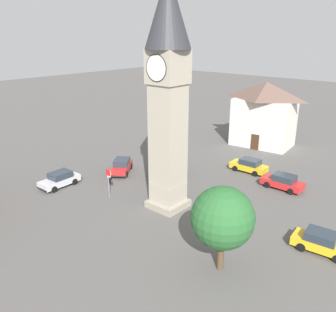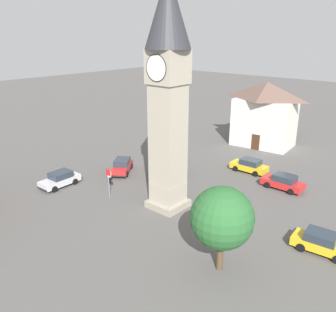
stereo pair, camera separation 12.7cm
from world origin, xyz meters
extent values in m
plane|color=#565451|center=(0.00, 0.00, 0.00)|extent=(200.00, 200.00, 0.00)
cube|color=gray|center=(0.00, 0.00, 0.30)|extent=(3.04, 3.04, 0.60)
cube|color=#ADA38E|center=(0.00, 0.00, 5.81)|extent=(2.43, 2.43, 10.41)
cube|color=#ADA38E|center=(0.00, 0.00, 12.35)|extent=(2.72, 2.72, 2.67)
cone|color=#2D2D33|center=(0.00, 0.00, 16.55)|extent=(3.67, 3.67, 5.73)
cylinder|color=white|center=(0.00, 1.39, 12.35)|extent=(2.04, 0.04, 2.04)
torus|color=black|center=(0.00, 1.40, 12.35)|extent=(2.10, 0.06, 2.10)
cube|color=black|center=(0.00, 1.43, 12.57)|extent=(0.05, 0.02, 0.57)
cube|color=black|center=(0.31, 1.43, 12.35)|extent=(0.78, 0.02, 0.04)
cylinder|color=white|center=(0.00, -1.39, 12.35)|extent=(2.04, 0.04, 2.04)
torus|color=black|center=(0.00, -1.40, 12.35)|extent=(2.10, 0.06, 2.10)
cube|color=red|center=(6.19, 10.46, 0.59)|extent=(4.12, 1.75, 0.64)
cube|color=#28333D|center=(6.34, 10.46, 1.21)|extent=(2.12, 1.59, 0.64)
cylinder|color=black|center=(4.95, 9.68, 0.32)|extent=(0.64, 0.23, 0.64)
cylinder|color=black|center=(4.97, 11.28, 0.32)|extent=(0.64, 0.23, 0.64)
cylinder|color=black|center=(7.41, 9.65, 0.32)|extent=(0.64, 0.23, 0.64)
cylinder|color=black|center=(7.43, 11.25, 0.32)|extent=(0.64, 0.23, 0.64)
cube|color=black|center=(4.17, 10.49, 0.37)|extent=(0.14, 1.67, 0.16)
cube|color=black|center=(-4.82, 5.65, 0.59)|extent=(1.78, 4.13, 0.64)
cube|color=#28333D|center=(-4.81, 5.80, 1.21)|extent=(1.60, 2.13, 0.64)
cylinder|color=black|center=(-4.04, 4.40, 0.32)|extent=(0.23, 0.64, 0.64)
cylinder|color=black|center=(-5.64, 4.44, 0.32)|extent=(0.23, 0.64, 0.64)
cylinder|color=black|center=(-3.99, 6.86, 0.32)|extent=(0.23, 0.64, 0.64)
cylinder|color=black|center=(-5.59, 6.89, 0.32)|extent=(0.23, 0.64, 0.64)
cube|color=black|center=(-4.86, 3.63, 0.37)|extent=(1.67, 0.15, 0.16)
cube|color=red|center=(-9.33, 2.83, 0.59)|extent=(3.76, 4.33, 0.64)
cube|color=#28333D|center=(-9.41, 2.95, 1.21)|extent=(2.49, 2.62, 0.64)
cylinder|color=black|center=(-7.96, 2.29, 0.32)|extent=(0.55, 0.65, 0.64)
cylinder|color=black|center=(-9.27, 1.36, 0.32)|extent=(0.55, 0.65, 0.64)
cylinder|color=black|center=(-9.39, 4.29, 0.32)|extent=(0.55, 0.65, 0.64)
cylinder|color=black|center=(-10.69, 3.37, 0.32)|extent=(0.55, 0.65, 0.64)
cube|color=black|center=(-8.16, 1.18, 0.37)|extent=(1.43, 1.06, 0.16)
cube|color=silver|center=(-11.27, -3.92, 0.59)|extent=(1.85, 4.16, 0.64)
cube|color=#28333D|center=(-11.28, -3.77, 1.21)|extent=(1.64, 2.16, 0.64)
cylinder|color=black|center=(-10.43, -5.12, 0.32)|extent=(0.24, 0.65, 0.64)
cylinder|color=black|center=(-12.03, -5.18, 0.32)|extent=(0.24, 0.65, 0.64)
cylinder|color=black|center=(-10.52, -2.66, 0.32)|extent=(0.24, 0.65, 0.64)
cylinder|color=black|center=(-12.12, -2.72, 0.32)|extent=(0.24, 0.65, 0.64)
cube|color=black|center=(-11.20, -5.93, 0.37)|extent=(1.67, 0.18, 0.16)
cube|color=gold|center=(1.34, 12.39, 0.59)|extent=(4.14, 1.80, 0.64)
cube|color=#28333D|center=(1.49, 12.40, 1.21)|extent=(2.14, 1.61, 0.64)
cylinder|color=black|center=(0.13, 11.56, 0.32)|extent=(0.65, 0.24, 0.64)
cylinder|color=black|center=(0.09, 13.16, 0.32)|extent=(0.65, 0.24, 0.64)
cylinder|color=black|center=(2.59, 11.62, 0.32)|extent=(0.65, 0.24, 0.64)
cylinder|color=black|center=(2.55, 13.22, 0.32)|extent=(0.65, 0.24, 0.64)
cube|color=black|center=(-0.68, 12.34, 0.37)|extent=(0.16, 1.67, 0.16)
cube|color=gold|center=(12.96, 1.90, 0.59)|extent=(4.23, 2.05, 0.64)
cube|color=#28333D|center=(12.81, 1.88, 1.21)|extent=(2.23, 1.74, 0.64)
cylinder|color=black|center=(11.67, 2.59, 0.32)|extent=(0.66, 0.28, 0.64)
cylinder|color=black|center=(11.81, 0.99, 0.32)|extent=(0.66, 0.28, 0.64)
cylinder|color=#2D3351|center=(-7.75, -0.23, 0.41)|extent=(0.13, 0.13, 0.82)
cylinder|color=#2D3351|center=(-7.69, -0.40, 0.41)|extent=(0.13, 0.13, 0.82)
cube|color=white|center=(-7.72, -0.32, 1.12)|extent=(0.33, 0.41, 0.60)
cylinder|color=white|center=(-7.80, -0.10, 1.07)|extent=(0.09, 0.09, 0.60)
cylinder|color=white|center=(-7.65, -0.54, 1.07)|extent=(0.09, 0.09, 0.60)
sphere|color=beige|center=(-7.72, -0.32, 1.57)|extent=(0.22, 0.22, 0.22)
sphere|color=black|center=(-7.73, -0.32, 1.59)|extent=(0.20, 0.20, 0.20)
cylinder|color=brown|center=(8.50, -4.53, 1.20)|extent=(0.44, 0.44, 2.39)
sphere|color=#28602D|center=(8.50, -4.53, 3.83)|extent=(4.11, 4.11, 4.11)
cube|color=silver|center=(-2.25, 22.69, 3.24)|extent=(8.21, 5.86, 6.47)
pyramid|color=brown|center=(-2.25, 22.69, 7.63)|extent=(8.62, 6.15, 2.30)
cube|color=#422819|center=(-2.00, 20.13, 1.05)|extent=(1.10, 0.19, 2.10)
cylinder|color=black|center=(-5.53, 9.06, 2.24)|extent=(0.12, 0.12, 4.47)
sphere|color=beige|center=(-5.53, 9.06, 4.65)|extent=(0.36, 0.36, 0.36)
cylinder|color=gray|center=(-5.55, -2.20, 1.10)|extent=(0.07, 0.07, 2.20)
cube|color=red|center=(-5.55, -2.20, 2.50)|extent=(0.60, 0.04, 0.60)
camera|label=1|loc=(18.83, -21.79, 14.89)|focal=37.79mm
camera|label=2|loc=(18.93, -21.70, 14.89)|focal=37.79mm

